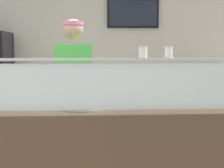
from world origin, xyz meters
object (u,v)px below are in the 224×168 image
(pizza_server, at_px, (84,104))
(pizza_tray, at_px, (83,106))
(worker_figure, at_px, (74,92))
(parmesan_shaker, at_px, (143,53))
(pepper_flake_shaker, at_px, (169,53))

(pizza_server, bearing_deg, pizza_tray, 123.04)
(worker_figure, bearing_deg, parmesan_shaker, -59.36)
(pepper_flake_shaker, relative_size, worker_figure, 0.05)
(pepper_flake_shaker, bearing_deg, parmesan_shaker, -180.00)
(parmesan_shaker, height_order, pepper_flake_shaker, pepper_flake_shaker)
(pizza_server, height_order, parmesan_shaker, parmesan_shaker)
(parmesan_shaker, distance_m, worker_figure, 1.19)
(pizza_tray, xyz_separation_m, parmesan_shaker, (0.46, -0.30, 0.46))
(pizza_server, distance_m, parmesan_shaker, 0.69)
(pizza_server, bearing_deg, worker_figure, 100.28)
(pizza_tray, bearing_deg, pizza_server, -57.39)
(pepper_flake_shaker, height_order, worker_figure, worker_figure)
(parmesan_shaker, bearing_deg, pizza_tray, 146.97)
(pizza_tray, height_order, pizza_server, pizza_server)
(pizza_tray, height_order, worker_figure, worker_figure)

